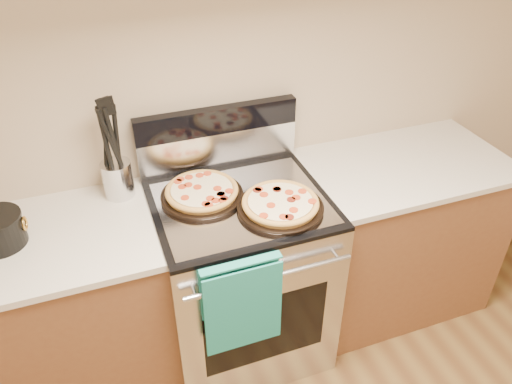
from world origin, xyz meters
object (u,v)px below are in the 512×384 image
object	(u,v)px
range_body	(241,278)
pepperoni_pizza_front	(280,205)
pepperoni_pizza_back	(202,192)
utensil_crock	(118,179)

from	to	relation	value
range_body	pepperoni_pizza_front	xyz separation A→B (m)	(0.14, -0.13, 0.50)
pepperoni_pizza_back	utensil_crock	size ratio (longest dim) A/B	2.17
pepperoni_pizza_front	pepperoni_pizza_back	bearing A→B (deg)	145.05
pepperoni_pizza_back	range_body	bearing A→B (deg)	-25.27
pepperoni_pizza_front	utensil_crock	size ratio (longest dim) A/B	2.21
pepperoni_pizza_back	pepperoni_pizza_front	bearing A→B (deg)	-34.95
pepperoni_pizza_front	utensil_crock	distance (m)	0.72
pepperoni_pizza_back	utensil_crock	world-z (taller)	utensil_crock
range_body	pepperoni_pizza_back	bearing A→B (deg)	154.73
range_body	pepperoni_pizza_back	xyz separation A→B (m)	(-0.15, 0.07, 0.50)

